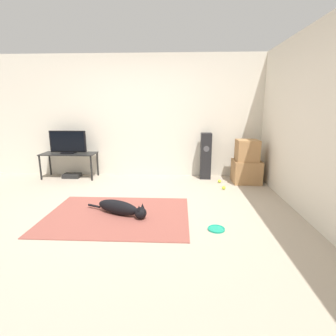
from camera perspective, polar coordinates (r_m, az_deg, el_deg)
ground_plane at (r=3.95m, az=-10.32°, el=-9.15°), size 12.00×12.00×0.00m
wall_back at (r=5.73m, az=-6.13°, el=11.00°), size 8.00×0.06×2.55m
wall_right at (r=3.96m, az=28.98°, el=8.49°), size 0.06×8.00×2.55m
area_rug at (r=3.79m, az=-10.85°, el=-10.08°), size 1.98×1.45×0.01m
dog at (r=3.75m, az=-10.11°, el=-8.59°), size 0.93×0.46×0.21m
frisbee at (r=3.38m, az=10.47°, el=-12.90°), size 0.21×0.21×0.03m
cardboard_box_lower at (r=5.47m, az=16.66°, el=-0.73°), size 0.53×0.51×0.45m
cardboard_box_upper at (r=5.37m, az=16.86°, el=3.69°), size 0.42×0.40×0.41m
floor_speaker at (r=5.54m, az=8.20°, el=2.61°), size 0.22×0.22×0.96m
tv_stand at (r=5.92m, az=-20.74°, el=2.45°), size 1.13×0.47×0.53m
tv at (r=5.88m, az=-20.97°, el=5.25°), size 0.76×0.20×0.47m
tennis_ball_by_boxes at (r=4.94m, az=12.04°, el=-4.21°), size 0.07×0.07×0.07m
tennis_ball_near_speaker at (r=5.36m, az=11.15°, el=-2.82°), size 0.07×0.07×0.07m
game_console at (r=6.01m, az=-20.17°, el=-1.56°), size 0.36×0.25×0.08m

